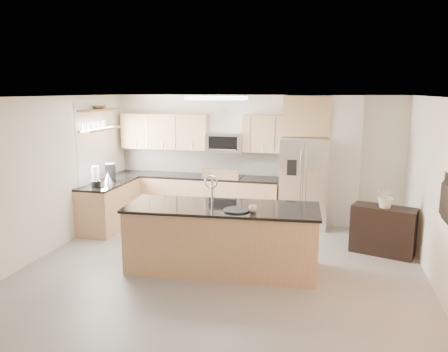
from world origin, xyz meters
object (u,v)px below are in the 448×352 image
(refrigerator, at_px, (304,183))
(blender, at_px, (96,178))
(island, at_px, (222,238))
(platter, at_px, (237,210))
(range, at_px, (224,198))
(credenza, at_px, (383,230))
(bowl, at_px, (100,107))
(flower_vase, at_px, (387,190))
(coffee_maker, at_px, (111,173))
(television, at_px, (446,204))
(kettle, at_px, (108,178))
(microwave, at_px, (225,142))
(cup, at_px, (253,209))

(refrigerator, xyz_separation_m, blender, (-3.73, -1.48, 0.20))
(island, xyz_separation_m, platter, (0.27, -0.21, 0.50))
(range, xyz_separation_m, refrigerator, (1.66, -0.05, 0.42))
(credenza, height_order, bowl, bowl)
(flower_vase, bearing_deg, coffee_maker, 175.24)
(range, bearing_deg, platter, -72.61)
(refrigerator, bearing_deg, television, -58.96)
(refrigerator, distance_m, blender, 4.02)
(range, distance_m, television, 4.78)
(kettle, relative_size, bowl, 0.71)
(coffee_maker, distance_m, bowl, 1.30)
(microwave, distance_m, platter, 3.08)
(television, bearing_deg, credenza, 14.12)
(flower_vase, bearing_deg, range, 156.25)
(flower_vase, bearing_deg, platter, -147.18)
(microwave, bearing_deg, flower_vase, -25.67)
(kettle, distance_m, coffee_maker, 0.25)
(range, xyz_separation_m, kettle, (-2.02, -1.15, 0.55))
(microwave, height_order, coffee_maker, microwave)
(range, relative_size, blender, 2.87)
(microwave, distance_m, television, 4.79)
(credenza, relative_size, blender, 2.54)
(refrigerator, height_order, credenza, refrigerator)
(blender, bearing_deg, range, 36.27)
(bowl, distance_m, television, 6.25)
(coffee_maker, bearing_deg, kettle, -73.24)
(island, xyz_separation_m, credenza, (2.45, 1.26, -0.10))
(microwave, xyz_separation_m, television, (3.51, -3.24, -0.28))
(television, bearing_deg, flower_vase, 14.27)
(island, relative_size, flower_vase, 4.88)
(microwave, xyz_separation_m, flower_vase, (3.06, -1.47, -0.52))
(island, distance_m, platter, 0.61)
(credenza, xyz_separation_m, cup, (-1.95, -1.46, 0.64))
(credenza, xyz_separation_m, television, (0.46, -1.83, 0.95))
(flower_vase, xyz_separation_m, television, (0.45, -1.77, 0.24))
(credenza, bearing_deg, television, -58.31)
(island, distance_m, credenza, 2.76)
(blender, relative_size, kettle, 1.65)
(refrigerator, relative_size, television, 1.65)
(blender, distance_m, flower_vase, 5.14)
(coffee_maker, height_order, television, television)
(range, bearing_deg, bowl, -157.96)
(range, xyz_separation_m, coffee_maker, (-2.09, -0.92, 0.61))
(island, xyz_separation_m, coffee_maker, (-2.69, 1.64, 0.59))
(blender, bearing_deg, kettle, 82.38)
(refrigerator, relative_size, island, 0.60)
(coffee_maker, relative_size, bowl, 1.01)
(range, relative_size, island, 0.39)
(credenza, xyz_separation_m, flower_vase, (0.01, -0.05, 0.71))
(kettle, bearing_deg, flower_vase, -2.22)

